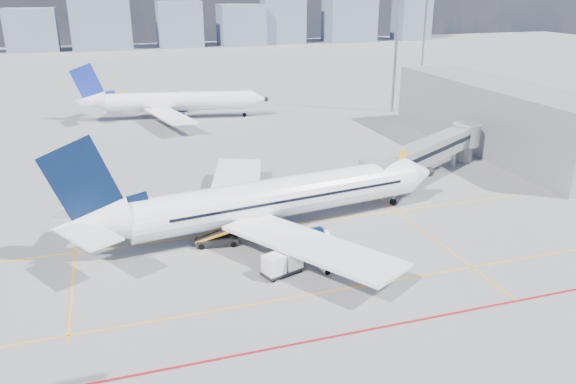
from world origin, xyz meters
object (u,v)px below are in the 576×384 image
Objects in this scene: baggage_tug at (331,263)px; second_aircraft at (171,102)px; main_aircraft at (266,200)px; cargo_dolly at (282,263)px; belt_loader at (218,239)px; ramp_worker at (371,261)px.

second_aircraft is at bearing 89.82° from baggage_tug.
main_aircraft is 9.95m from cargo_dolly.
second_aircraft is at bearing 85.49° from main_aircraft.
belt_loader is at bearing 100.14° from cargo_dolly.
ramp_worker is at bearing -29.20° from belt_loader.
second_aircraft reaches higher than ramp_worker.
main_aircraft reaches higher than second_aircraft.
belt_loader is (-4.18, 7.45, -0.51)m from cargo_dolly.
baggage_tug is (6.11, -64.44, -2.53)m from second_aircraft.
belt_loader is at bearing -82.03° from second_aircraft.
main_aircraft is at bearing 100.70° from baggage_tug.
main_aircraft is 11.05m from baggage_tug.
main_aircraft is 10.32× the size of cargo_dolly.
baggage_tug is at bearing -81.49° from main_aircraft.
second_aircraft is 64.78m from baggage_tug.
belt_loader is (-8.49, 8.14, -0.09)m from baggage_tug.
second_aircraft is 16.05× the size of baggage_tug.
main_aircraft reaches higher than ramp_worker.
second_aircraft is 66.02m from ramp_worker.
main_aircraft is 18.90× the size of baggage_tug.
ramp_worker is (9.60, -65.28, -2.46)m from second_aircraft.
main_aircraft is at bearing 63.22° from cargo_dolly.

